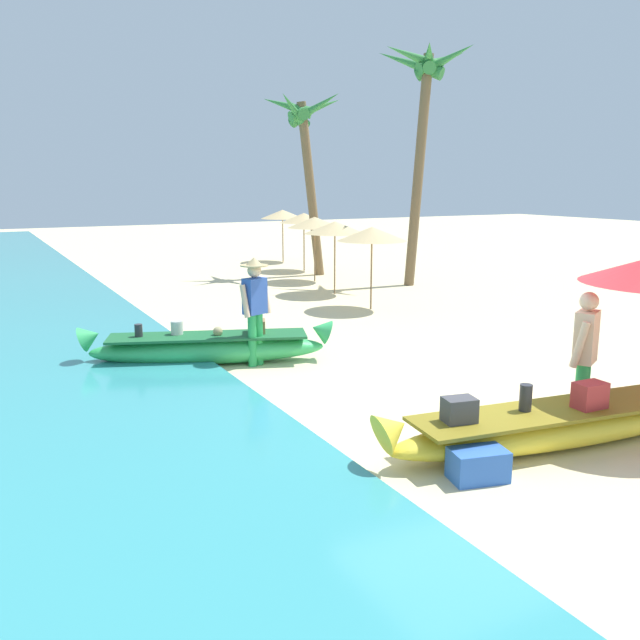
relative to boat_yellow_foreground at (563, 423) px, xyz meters
name	(u,v)px	position (x,y,z in m)	size (l,w,h in m)	color
ground_plane	(454,411)	(-0.36, 1.47, -0.25)	(80.00, 80.00, 0.00)	beige
boat_yellow_foreground	(563,423)	(0.00, 0.00, 0.00)	(4.74, 1.31, 0.74)	yellow
boat_green_midground	(209,347)	(-2.42, 5.19, 0.02)	(3.98, 1.96, 0.75)	#38B760
person_vendor_hatted	(255,304)	(-1.78, 4.72, 0.77)	(0.58, 0.44, 1.76)	green
person_tourist_customer	(585,352)	(0.64, 0.32, 0.68)	(0.58, 0.44, 1.66)	green
parasol_row_0	(372,234)	(2.48, 8.00, 1.49)	(1.60, 1.60, 1.91)	#8E6B47
parasol_row_1	(335,228)	(2.78, 10.29, 1.49)	(1.60, 1.60, 1.91)	#8E6B47
parasol_row_2	(315,222)	(3.37, 12.57, 1.49)	(1.60, 1.60, 1.91)	#8E6B47
parasol_row_3	(304,218)	(4.18, 14.89, 1.49)	(1.60, 1.60, 1.91)	#8E6B47
parasol_row_4	(283,214)	(4.62, 17.54, 1.49)	(1.60, 1.60, 1.91)	#8E6B47
palm_tree_tall_inland	(424,91)	(5.79, 10.66, 5.10)	(2.59, 2.57, 6.65)	brown
palm_tree_leaning_seaward	(305,132)	(3.67, 13.77, 4.15)	(2.49, 2.68, 5.60)	brown
cooler_box	(478,465)	(-1.47, -0.27, -0.09)	(0.56, 0.35, 0.32)	blue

